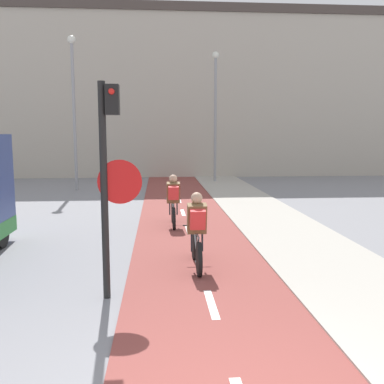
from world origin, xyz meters
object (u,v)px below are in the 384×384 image
object	(u,v)px
traffic_light_pole	(109,167)
street_lamp_far	(74,97)
cyclist_near	(197,232)
cyclist_far	(173,201)
street_lamp_sidewalk	(215,103)

from	to	relation	value
traffic_light_pole	street_lamp_far	distance (m)	13.76
cyclist_near	cyclist_far	distance (m)	3.75
traffic_light_pole	street_lamp_sidewalk	distance (m)	16.52
street_lamp_sidewalk	cyclist_near	size ratio (longest dim) A/B	4.00
traffic_light_pole	cyclist_far	world-z (taller)	traffic_light_pole
cyclist_near	street_lamp_far	bearing A→B (deg)	110.48
cyclist_far	street_lamp_far	bearing A→B (deg)	116.85
traffic_light_pole	street_lamp_sidewalk	size ratio (longest dim) A/B	0.49
traffic_light_pole	street_lamp_far	xyz separation A→B (m)	(-3.00, 13.26, 2.12)
traffic_light_pole	cyclist_near	xyz separation A→B (m)	(1.44, 1.36, -1.33)
cyclist_far	traffic_light_pole	bearing A→B (deg)	-102.49
cyclist_near	cyclist_far	size ratio (longest dim) A/B	1.04
street_lamp_far	cyclist_far	world-z (taller)	street_lamp_far
cyclist_near	street_lamp_sidewalk	bearing A→B (deg)	81.18
street_lamp_sidewalk	cyclist_far	size ratio (longest dim) A/B	4.18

